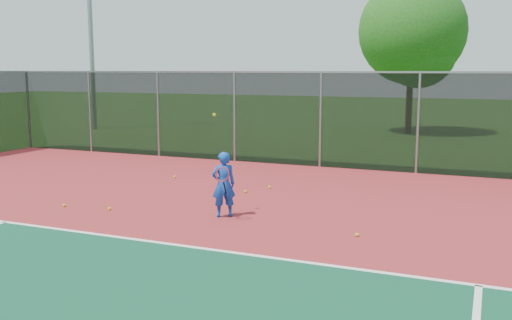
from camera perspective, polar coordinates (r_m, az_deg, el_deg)
The scene contains 10 objects.
court_apron at distance 8.29m, azimuth 6.89°, elevation -12.88°, with size 30.00×20.00×0.02m, color maroon.
fence_back at distance 17.60m, azimuth 15.90°, elevation 3.69°, with size 30.00×0.06×3.03m.
tennis_player at distance 11.97m, azimuth -3.27°, elevation -2.44°, with size 0.60×0.70×2.18m.
practice_ball_0 at distance 10.85m, azimuth 10.08°, elevation -7.37°, with size 0.07×0.07×0.07m, color #C4D518.
practice_ball_3 at distance 13.04m, azimuth -14.44°, elevation -4.73°, with size 0.07×0.07×0.07m, color #C4D518.
practice_ball_4 at distance 14.92m, azimuth 1.36°, elevation -2.73°, with size 0.07×0.07×0.07m, color #C4D518.
practice_ball_5 at distance 13.64m, azimuth -18.63°, elevation -4.32°, with size 0.07×0.07×0.07m, color #C4D518.
practice_ball_6 at distance 14.38m, azimuth -1.07°, elevation -3.17°, with size 0.07×0.07×0.07m, color #C4D518.
practice_ball_7 at distance 16.51m, azimuth -8.14°, elevation -1.67°, with size 0.07×0.07×0.07m, color #C4D518.
tree_back_left at distance 28.67m, azimuth 15.50°, elevation 11.87°, with size 5.08×5.08×7.45m.
Camera 1 is at (2.04, -5.42, 3.09)m, focal length 40.00 mm.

